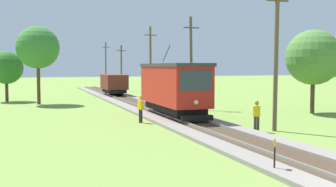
{
  "coord_description": "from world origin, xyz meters",
  "views": [
    {
      "loc": [
        -9.47,
        -8.0,
        3.62
      ],
      "look_at": [
        0.04,
        19.76,
        1.64
      ],
      "focal_mm": 43.15,
      "sensor_mm": 36.0,
      "label": 1
    }
  ],
  "objects_px": {
    "utility_pole_near_tram": "(276,56)",
    "utility_pole_horizon": "(106,64)",
    "red_tram": "(174,87)",
    "utility_pole_mid": "(191,62)",
    "second_worker": "(141,108)",
    "tree_right_far": "(313,57)",
    "trackside_signal_marker": "(275,154)",
    "utility_pole_far": "(151,62)",
    "track_worker": "(257,114)",
    "tree_left_near": "(38,48)",
    "tree_left_far": "(6,68)",
    "freight_car": "(114,84)",
    "utility_pole_distant": "(121,67)"
  },
  "relations": [
    {
      "from": "utility_pole_near_tram",
      "to": "utility_pole_horizon",
      "type": "bearing_deg",
      "value": 90.0
    },
    {
      "from": "red_tram",
      "to": "utility_pole_mid",
      "type": "xyz_separation_m",
      "value": [
        3.44,
        5.22,
        1.8
      ]
    },
    {
      "from": "second_worker",
      "to": "tree_right_far",
      "type": "distance_m",
      "value": 14.24
    },
    {
      "from": "utility_pole_near_tram",
      "to": "red_tram",
      "type": "bearing_deg",
      "value": 115.57
    },
    {
      "from": "trackside_signal_marker",
      "to": "tree_right_far",
      "type": "bearing_deg",
      "value": 47.78
    },
    {
      "from": "utility_pole_far",
      "to": "red_tram",
      "type": "bearing_deg",
      "value": -101.22
    },
    {
      "from": "utility_pole_horizon",
      "to": "track_worker",
      "type": "xyz_separation_m",
      "value": [
        -1.12,
        -52.79,
        -3.08
      ]
    },
    {
      "from": "trackside_signal_marker",
      "to": "track_worker",
      "type": "bearing_deg",
      "value": 62.63
    },
    {
      "from": "utility_pole_near_tram",
      "to": "track_worker",
      "type": "relative_size",
      "value": 4.6
    },
    {
      "from": "utility_pole_mid",
      "to": "tree_left_near",
      "type": "relative_size",
      "value": 1.05
    },
    {
      "from": "red_tram",
      "to": "utility_pole_near_tram",
      "type": "bearing_deg",
      "value": -64.43
    },
    {
      "from": "tree_left_far",
      "to": "utility_pole_mid",
      "type": "bearing_deg",
      "value": -40.14
    },
    {
      "from": "red_tram",
      "to": "freight_car",
      "type": "xyz_separation_m",
      "value": [
        -0.0,
        21.15,
        -0.64
      ]
    },
    {
      "from": "utility_pole_far",
      "to": "trackside_signal_marker",
      "type": "distance_m",
      "value": 32.78
    },
    {
      "from": "red_tram",
      "to": "tree_right_far",
      "type": "relative_size",
      "value": 1.33
    },
    {
      "from": "utility_pole_near_tram",
      "to": "utility_pole_far",
      "type": "distance_m",
      "value": 24.55
    },
    {
      "from": "tree_right_far",
      "to": "tree_left_far",
      "type": "bearing_deg",
      "value": 140.36
    },
    {
      "from": "second_worker",
      "to": "trackside_signal_marker",
      "type": "bearing_deg",
      "value": -102.69
    },
    {
      "from": "utility_pole_horizon",
      "to": "tree_left_near",
      "type": "bearing_deg",
      "value": -110.88
    },
    {
      "from": "red_tram",
      "to": "utility_pole_distant",
      "type": "height_order",
      "value": "utility_pole_distant"
    },
    {
      "from": "trackside_signal_marker",
      "to": "tree_left_near",
      "type": "xyz_separation_m",
      "value": [
        -7.03,
        28.67,
        4.72
      ]
    },
    {
      "from": "utility_pole_far",
      "to": "tree_left_near",
      "type": "relative_size",
      "value": 1.09
    },
    {
      "from": "tree_left_far",
      "to": "freight_car",
      "type": "bearing_deg",
      "value": 14.81
    },
    {
      "from": "utility_pole_mid",
      "to": "utility_pole_horizon",
      "type": "relative_size",
      "value": 0.98
    },
    {
      "from": "utility_pole_mid",
      "to": "tree_left_near",
      "type": "bearing_deg",
      "value": 144.68
    },
    {
      "from": "tree_left_far",
      "to": "utility_pole_near_tram",
      "type": "bearing_deg",
      "value": -58.94
    },
    {
      "from": "trackside_signal_marker",
      "to": "second_worker",
      "type": "relative_size",
      "value": 0.66
    },
    {
      "from": "tree_left_far",
      "to": "tree_right_far",
      "type": "distance_m",
      "value": 29.6
    },
    {
      "from": "freight_car",
      "to": "utility_pole_distant",
      "type": "relative_size",
      "value": 0.77
    },
    {
      "from": "tree_left_near",
      "to": "tree_right_far",
      "type": "bearing_deg",
      "value": -36.62
    },
    {
      "from": "utility_pole_near_tram",
      "to": "trackside_signal_marker",
      "type": "bearing_deg",
      "value": -123.84
    },
    {
      "from": "tree_left_far",
      "to": "track_worker",
      "type": "bearing_deg",
      "value": -60.75
    },
    {
      "from": "utility_pole_mid",
      "to": "second_worker",
      "type": "distance_m",
      "value": 9.71
    },
    {
      "from": "utility_pole_far",
      "to": "second_worker",
      "type": "height_order",
      "value": "utility_pole_far"
    },
    {
      "from": "tree_left_near",
      "to": "tree_left_far",
      "type": "xyz_separation_m",
      "value": [
        -3.05,
        4.21,
        -1.9
      ]
    },
    {
      "from": "freight_car",
      "to": "trackside_signal_marker",
      "type": "relative_size",
      "value": 4.41
    },
    {
      "from": "second_worker",
      "to": "tree_left_near",
      "type": "height_order",
      "value": "tree_left_near"
    },
    {
      "from": "utility_pole_near_tram",
      "to": "utility_pole_far",
      "type": "height_order",
      "value": "utility_pole_near_tram"
    },
    {
      "from": "utility_pole_distant",
      "to": "trackside_signal_marker",
      "type": "height_order",
      "value": "utility_pole_distant"
    },
    {
      "from": "utility_pole_far",
      "to": "tree_left_far",
      "type": "bearing_deg",
      "value": 177.4
    },
    {
      "from": "utility_pole_far",
      "to": "utility_pole_distant",
      "type": "distance_m",
      "value": 15.39
    },
    {
      "from": "utility_pole_far",
      "to": "second_worker",
      "type": "bearing_deg",
      "value": -108.29
    },
    {
      "from": "red_tram",
      "to": "tree_left_far",
      "type": "relative_size",
      "value": 1.64
    },
    {
      "from": "utility_pole_near_tram",
      "to": "utility_pole_mid",
      "type": "xyz_separation_m",
      "value": [
        0.0,
        12.42,
        -0.21
      ]
    },
    {
      "from": "freight_car",
      "to": "utility_pole_mid",
      "type": "xyz_separation_m",
      "value": [
        3.45,
        -15.93,
        2.44
      ]
    },
    {
      "from": "utility_pole_far",
      "to": "tree_left_near",
      "type": "xyz_separation_m",
      "value": [
        -12.15,
        -3.52,
        1.25
      ]
    },
    {
      "from": "second_worker",
      "to": "tree_left_far",
      "type": "relative_size",
      "value": 0.34
    },
    {
      "from": "track_worker",
      "to": "tree_left_far",
      "type": "distance_m",
      "value": 28.93
    },
    {
      "from": "red_tram",
      "to": "tree_left_far",
      "type": "height_order",
      "value": "tree_left_far"
    },
    {
      "from": "freight_car",
      "to": "utility_pole_near_tram",
      "type": "distance_m",
      "value": 28.68
    }
  ]
}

